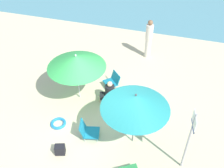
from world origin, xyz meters
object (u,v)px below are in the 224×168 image
object	(u,v)px
beach_chair_c	(113,80)
swim_ring	(58,123)
umbrella_green	(76,61)
warning_sign	(190,135)
beach_bag	(60,150)
umbrella_teal	(135,102)
person_a	(149,39)
beach_chair_a	(88,131)
person_b	(108,92)

from	to	relation	value
beach_chair_c	swim_ring	size ratio (longest dim) A/B	1.42
swim_ring	umbrella_green	bearing A→B (deg)	82.80
umbrella_green	warning_sign	bearing A→B (deg)	-25.69
beach_chair_c	beach_bag	size ratio (longest dim) A/B	2.29
umbrella_green	beach_chair_c	xyz separation A→B (m)	(0.99, 0.95, -1.32)
umbrella_teal	beach_bag	size ratio (longest dim) A/B	6.09
person_a	warning_sign	distance (m)	5.63
beach_chair_a	person_a	size ratio (longest dim) A/B	0.39
beach_chair_c	swim_ring	world-z (taller)	beach_chair_c
umbrella_green	person_a	xyz separation A→B (m)	(1.87, 3.39, -0.71)
swim_ring	beach_chair_a	bearing A→B (deg)	-9.84
person_a	person_b	world-z (taller)	person_a
umbrella_green	beach_chair_a	xyz separation A→B (m)	(0.94, -1.64, -1.32)
umbrella_teal	swim_ring	bearing A→B (deg)	-178.78
umbrella_teal	beach_bag	distance (m)	2.68
beach_chair_c	person_a	world-z (taller)	person_a
beach_chair_a	swim_ring	size ratio (longest dim) A/B	1.32
warning_sign	beach_chair_c	bearing A→B (deg)	126.65
umbrella_teal	person_b	distance (m)	2.33
swim_ring	person_b	bearing A→B (deg)	51.54
umbrella_teal	umbrella_green	distance (m)	2.71
person_b	beach_bag	size ratio (longest dim) A/B	2.74
warning_sign	beach_chair_a	bearing A→B (deg)	166.84
beach_chair_c	beach_bag	distance (m)	3.46
beach_chair_a	warning_sign	xyz separation A→B (m)	(2.91, -0.21, 1.09)
beach_chair_c	person_a	bearing A→B (deg)	-153.86
person_a	person_b	bearing A→B (deg)	109.95
person_a	beach_bag	bearing A→B (deg)	109.43
umbrella_green	warning_sign	world-z (taller)	warning_sign
person_b	beach_bag	bearing A→B (deg)	56.96
beach_bag	swim_ring	bearing A→B (deg)	119.04
warning_sign	umbrella_green	bearing A→B (deg)	145.33
person_b	umbrella_teal	bearing A→B (deg)	111.45
warning_sign	person_a	bearing A→B (deg)	101.68
umbrella_green	beach_bag	xyz separation A→B (m)	(0.38, -2.45, -1.45)
person_a	umbrella_green	bearing A→B (deg)	94.91
person_b	umbrella_green	bearing A→B (deg)	-11.15
umbrella_green	beach_bag	bearing A→B (deg)	-81.30
umbrella_teal	person_b	xyz separation A→B (m)	(-1.25, 1.52, -1.24)
umbrella_green	swim_ring	bearing A→B (deg)	-97.20
umbrella_teal	warning_sign	bearing A→B (deg)	-16.72
umbrella_teal	beach_chair_c	xyz separation A→B (m)	(-1.33, 2.34, -1.38)
person_a	beach_bag	size ratio (longest dim) A/B	5.50
beach_chair_a	person_a	distance (m)	5.16
beach_chair_c	warning_sign	xyz separation A→B (m)	(2.87, -2.80, 1.09)
beach_chair_c	swim_ring	bearing A→B (deg)	20.11
beach_chair_a	swim_ring	xyz separation A→B (m)	(-1.12, 0.19, -0.24)
umbrella_teal	person_a	bearing A→B (deg)	95.32
umbrella_teal	beach_chair_c	world-z (taller)	umbrella_teal
umbrella_green	person_b	xyz separation A→B (m)	(1.07, 0.13, -1.18)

